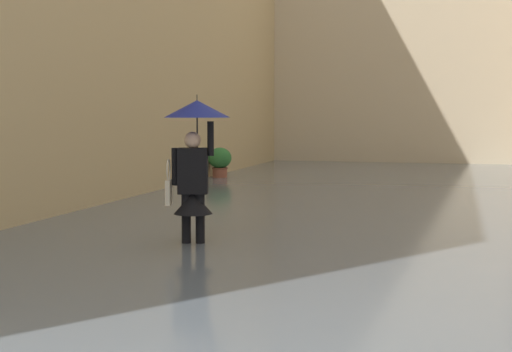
{
  "coord_description": "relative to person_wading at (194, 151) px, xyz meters",
  "views": [
    {
      "loc": [
        -2.23,
        2.25,
        1.81
      ],
      "look_at": [
        0.42,
        -7.26,
        0.96
      ],
      "focal_mm": 51.1,
      "sensor_mm": 36.0,
      "label": 1
    }
  ],
  "objects": [
    {
      "name": "flood_water",
      "position": [
        -1.02,
        -4.9,
        -1.26
      ],
      "size": [
        8.92,
        28.77,
        0.14
      ],
      "primitive_type": "cube",
      "color": "slate",
      "rests_on": "ground_plane"
    },
    {
      "name": "potted_plant_mid_right",
      "position": [
        2.74,
        -9.26,
        -0.78
      ],
      "size": [
        0.61,
        0.61,
        0.92
      ],
      "color": "brown",
      "rests_on": "ground_plane"
    },
    {
      "name": "ground_plane",
      "position": [
        -1.02,
        -4.9,
        -1.33
      ],
      "size": [
        60.0,
        60.0,
        0.0
      ],
      "primitive_type": "plane",
      "color": "gray"
    },
    {
      "name": "person_wading",
      "position": [
        0.0,
        0.0,
        0.0
      ],
      "size": [
        0.84,
        0.84,
        2.05
      ],
      "color": "#4C4233",
      "rests_on": "ground_plane"
    }
  ]
}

